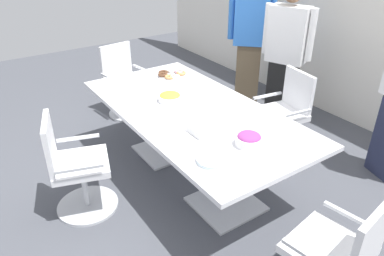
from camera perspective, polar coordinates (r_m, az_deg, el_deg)
The scene contains 13 objects.
ground_plane at distance 3.78m, azimuth -0.00°, elevation -7.39°, with size 10.00×10.00×0.01m, color #4C4F56.
back_wall at distance 4.90m, azimuth 25.03°, elevation 16.55°, with size 8.00×0.10×2.80m, color white.
conference_table at distance 3.45m, azimuth -0.00°, elevation 1.09°, with size 2.40×1.20×0.75m.
office_chair_0 at distance 3.30m, azimuth -17.67°, elevation -6.30°, with size 0.68×0.68×0.91m.
office_chair_2 at distance 4.11m, azimuth 13.98°, elevation 1.58°, with size 0.62×0.62×0.91m.
office_chair_3 at distance 4.94m, azimuth -10.42°, elevation 6.67°, with size 0.61×0.61×0.91m.
person_standing_0 at distance 5.12m, azimuth 9.02°, elevation 13.56°, with size 0.48×0.49×1.74m.
person_standing_1 at distance 4.55m, azimuth 14.30°, elevation 10.85°, with size 0.60×0.37×1.71m.
snack_bowl_candy_mix at distance 2.83m, azimuth 8.80°, elevation -1.76°, with size 0.21×0.21×0.11m.
snack_bowl_chips_yellow at distance 3.54m, azimuth -3.45°, elevation 4.83°, with size 0.23×0.23×0.09m.
donut_platter at distance 4.17m, azimuth -3.16°, elevation 8.35°, with size 0.31×0.31×0.04m.
plate_stack at distance 2.64m, azimuth 3.26°, elevation -4.95°, with size 0.24×0.24×0.03m.
napkin_pile at distance 2.99m, azimuth 1.60°, elevation -0.21°, with size 0.19×0.19×0.06m, color white.
Camera 1 is at (2.52, -1.71, 2.23)m, focal length 34.35 mm.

